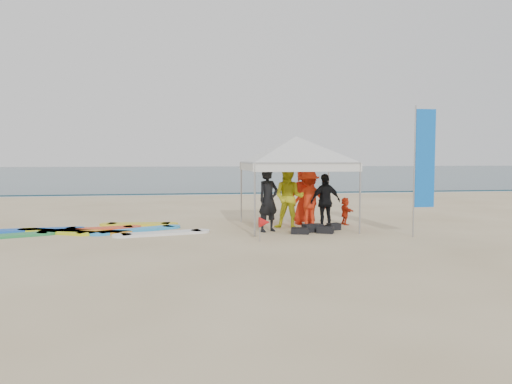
{
  "coord_description": "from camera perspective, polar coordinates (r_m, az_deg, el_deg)",
  "views": [
    {
      "loc": [
        -1.67,
        -11.15,
        2.17
      ],
      "look_at": [
        0.45,
        2.6,
        1.2
      ],
      "focal_mm": 35.0,
      "sensor_mm": 36.0,
      "label": 1
    }
  ],
  "objects": [
    {
      "name": "ground",
      "position": [
        11.48,
        -0.26,
        -6.91
      ],
      "size": [
        120.0,
        120.0,
        0.0
      ],
      "primitive_type": "plane",
      "color": "beige",
      "rests_on": "ground"
    },
    {
      "name": "ocean",
      "position": [
        71.2,
        -7.43,
        2.25
      ],
      "size": [
        160.0,
        84.0,
        0.08
      ],
      "primitive_type": "cube",
      "color": "#0C2633",
      "rests_on": "ground"
    },
    {
      "name": "shoreline_foam",
      "position": [
        29.48,
        -5.5,
        -0.24
      ],
      "size": [
        160.0,
        1.2,
        0.01
      ],
      "primitive_type": "cube",
      "color": "silver",
      "rests_on": "ground"
    },
    {
      "name": "person_black_a",
      "position": [
        14.52,
        1.41,
        -0.91
      ],
      "size": [
        0.81,
        0.71,
        1.86
      ],
      "primitive_type": "imported",
      "rotation": [
        0.0,
        0.0,
        0.49
      ],
      "color": "black",
      "rests_on": "ground"
    },
    {
      "name": "person_yellow",
      "position": [
        15.14,
        3.79,
        -0.63
      ],
      "size": [
        1.14,
        1.03,
        1.9
      ],
      "primitive_type": "imported",
      "rotation": [
        0.0,
        0.0,
        -0.42
      ],
      "color": "gold",
      "rests_on": "ground"
    },
    {
      "name": "person_orange_a",
      "position": [
        15.58,
        6.08,
        -0.77
      ],
      "size": [
        1.14,
        0.66,
        1.77
      ],
      "primitive_type": "imported",
      "rotation": [
        0.0,
        0.0,
        3.14
      ],
      "color": "#FB3616",
      "rests_on": "ground"
    },
    {
      "name": "person_black_b",
      "position": [
        15.18,
        7.94,
        -1.08
      ],
      "size": [
        1.05,
        0.6,
        1.68
      ],
      "primitive_type": "imported",
      "rotation": [
        0.0,
        0.0,
        3.35
      ],
      "color": "black",
      "rests_on": "ground"
    },
    {
      "name": "person_orange_b",
      "position": [
        16.19,
        5.54,
        -0.34
      ],
      "size": [
        0.98,
        0.68,
        1.9
      ],
      "primitive_type": "imported",
      "rotation": [
        0.0,
        0.0,
        3.22
      ],
      "color": "red",
      "rests_on": "ground"
    },
    {
      "name": "person_seated",
      "position": [
        16.3,
        10.16,
        -2.16
      ],
      "size": [
        0.31,
        0.83,
        0.88
      ],
      "primitive_type": "imported",
      "rotation": [
        0.0,
        0.0,
        1.63
      ],
      "color": "red",
      "rests_on": "ground"
    },
    {
      "name": "canopy_tent",
      "position": [
        15.37,
        4.61,
        6.33
      ],
      "size": [
        4.26,
        4.26,
        3.22
      ],
      "color": "#A5A5A8",
      "rests_on": "ground"
    },
    {
      "name": "feather_flag",
      "position": [
        14.25,
        18.63,
        3.49
      ],
      "size": [
        0.6,
        0.04,
        3.57
      ],
      "color": "#A5A5A8",
      "rests_on": "ground"
    },
    {
      "name": "marker_pennant",
      "position": [
        12.87,
        0.96,
        -3.49
      ],
      "size": [
        0.28,
        0.28,
        0.64
      ],
      "color": "#A5A5A8",
      "rests_on": "ground"
    },
    {
      "name": "gear_pile",
      "position": [
        14.58,
        6.81,
        -4.21
      ],
      "size": [
        1.67,
        0.99,
        0.22
      ],
      "color": "black",
      "rests_on": "ground"
    },
    {
      "name": "surfboard_spread",
      "position": [
        15.32,
        -18.24,
        -4.22
      ],
      "size": [
        6.17,
        2.95,
        0.07
      ],
      "color": "#D1D916",
      "rests_on": "ground"
    }
  ]
}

